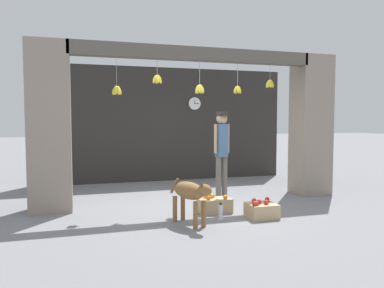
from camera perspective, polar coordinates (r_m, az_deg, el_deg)
ground_plane at (r=7.03m, az=1.03°, el=-9.21°), size 60.00×60.00×0.00m
shop_back_wall at (r=9.66m, az=-4.29°, el=2.98°), size 6.47×0.12×2.90m
shop_pillar_left at (r=6.84m, az=-20.88°, el=2.43°), size 0.70×0.60×2.90m
shop_pillar_right at (r=8.28m, az=17.65°, el=2.69°), size 0.70×0.60×2.90m
storefront_awning at (r=7.06m, az=0.77°, el=13.24°), size 4.57×0.27×0.91m
dog at (r=5.62m, az=-0.21°, el=-7.49°), size 0.51×0.90×0.70m
shopkeeper at (r=7.32m, az=4.55°, el=-0.53°), size 0.34×0.30×1.73m
fruit_crate_oranges at (r=6.45m, az=3.44°, el=-9.25°), size 0.55×0.33×0.31m
fruit_crate_apples at (r=6.20m, az=10.55°, el=-9.86°), size 0.45×0.41×0.30m
water_bottle at (r=5.95m, az=4.36°, el=-10.33°), size 0.07×0.07×0.28m
wall_clock at (r=9.80m, az=0.40°, el=6.18°), size 0.34×0.03×0.34m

